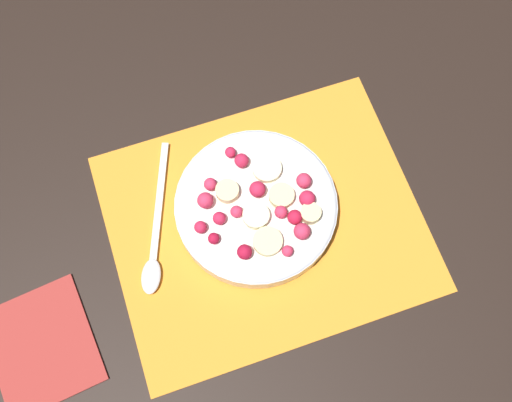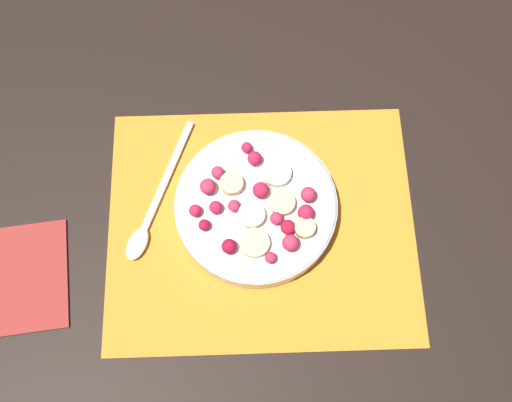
% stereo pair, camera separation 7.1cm
% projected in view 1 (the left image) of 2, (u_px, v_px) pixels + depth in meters
% --- Properties ---
extents(ground_plane, '(3.00, 3.00, 0.00)m').
position_uv_depth(ground_plane, '(265.00, 223.00, 0.75)').
color(ground_plane, black).
extents(placemat, '(0.40, 0.33, 0.01)m').
position_uv_depth(placemat, '(265.00, 222.00, 0.74)').
color(placemat, orange).
rests_on(placemat, ground_plane).
extents(fruit_bowl, '(0.21, 0.21, 0.05)m').
position_uv_depth(fruit_bowl, '(257.00, 206.00, 0.73)').
color(fruit_bowl, silver).
rests_on(fruit_bowl, placemat).
extents(spoon, '(0.09, 0.20, 0.01)m').
position_uv_depth(spoon, '(155.00, 245.00, 0.73)').
color(spoon, silver).
rests_on(spoon, placemat).
extents(napkin, '(0.13, 0.15, 0.01)m').
position_uv_depth(napkin, '(42.00, 346.00, 0.69)').
color(napkin, '#A3332D').
rests_on(napkin, ground_plane).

